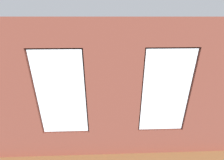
{
  "coord_description": "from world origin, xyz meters",
  "views": [
    {
      "loc": [
        0.14,
        5.44,
        3.24
      ],
      "look_at": [
        -0.04,
        0.4,
        1.11
      ],
      "focal_mm": 24.0,
      "sensor_mm": 36.0,
      "label": 1
    }
  ],
  "objects_px": {
    "remote_black": "(117,96)",
    "potted_plant_mid_room_small": "(134,85)",
    "candle_jar": "(103,95)",
    "potted_plant_between_couches": "(148,119)",
    "cup_ceramic": "(124,92)",
    "coffee_table": "(114,96)",
    "couch_left": "(168,91)",
    "couch_by_window": "(97,125)",
    "media_console": "(47,92)",
    "potted_plant_corner_near_left": "(159,65)",
    "potted_plant_by_left_couch": "(150,77)",
    "tv_flatscreen": "(44,80)",
    "potted_plant_corner_far_left": "(204,113)",
    "table_plant_small": "(114,92)",
    "remote_silver": "(110,93)"
  },
  "relations": [
    {
      "from": "cup_ceramic",
      "to": "remote_silver",
      "type": "height_order",
      "value": "cup_ceramic"
    },
    {
      "from": "couch_by_window",
      "to": "media_console",
      "type": "xyz_separation_m",
      "value": [
        2.33,
        -2.33,
        -0.1
      ]
    },
    {
      "from": "media_console",
      "to": "candle_jar",
      "type": "bearing_deg",
      "value": 161.91
    },
    {
      "from": "remote_silver",
      "to": "potted_plant_between_couches",
      "type": "relative_size",
      "value": 0.15
    },
    {
      "from": "cup_ceramic",
      "to": "remote_silver",
      "type": "distance_m",
      "value": 0.58
    },
    {
      "from": "potted_plant_corner_near_left",
      "to": "potted_plant_by_left_couch",
      "type": "height_order",
      "value": "potted_plant_corner_near_left"
    },
    {
      "from": "couch_by_window",
      "to": "couch_left",
      "type": "bearing_deg",
      "value": -144.62
    },
    {
      "from": "table_plant_small",
      "to": "potted_plant_between_couches",
      "type": "height_order",
      "value": "potted_plant_between_couches"
    },
    {
      "from": "couch_by_window",
      "to": "potted_plant_corner_near_left",
      "type": "bearing_deg",
      "value": -127.66
    },
    {
      "from": "potted_plant_mid_room_small",
      "to": "potted_plant_corner_far_left",
      "type": "distance_m",
      "value": 3.28
    },
    {
      "from": "coffee_table",
      "to": "remote_black",
      "type": "bearing_deg",
      "value": 131.75
    },
    {
      "from": "remote_black",
      "to": "potted_plant_mid_room_small",
      "type": "relative_size",
      "value": 0.38
    },
    {
      "from": "cup_ceramic",
      "to": "coffee_table",
      "type": "bearing_deg",
      "value": 19.62
    },
    {
      "from": "remote_silver",
      "to": "potted_plant_mid_room_small",
      "type": "distance_m",
      "value": 1.62
    },
    {
      "from": "couch_by_window",
      "to": "potted_plant_mid_room_small",
      "type": "height_order",
      "value": "couch_by_window"
    },
    {
      "from": "couch_left",
      "to": "tv_flatscreen",
      "type": "height_order",
      "value": "tv_flatscreen"
    },
    {
      "from": "potted_plant_mid_room_small",
      "to": "potted_plant_by_left_couch",
      "type": "height_order",
      "value": "potted_plant_by_left_couch"
    },
    {
      "from": "potted_plant_mid_room_small",
      "to": "potted_plant_between_couches",
      "type": "xyz_separation_m",
      "value": [
        0.1,
        2.77,
        0.17
      ]
    },
    {
      "from": "media_console",
      "to": "potted_plant_corner_far_left",
      "type": "height_order",
      "value": "potted_plant_corner_far_left"
    },
    {
      "from": "couch_by_window",
      "to": "potted_plant_mid_room_small",
      "type": "distance_m",
      "value": 3.24
    },
    {
      "from": "coffee_table",
      "to": "potted_plant_by_left_couch",
      "type": "relative_size",
      "value": 2.23
    },
    {
      "from": "potted_plant_between_couches",
      "to": "couch_left",
      "type": "bearing_deg",
      "value": -124.98
    },
    {
      "from": "cup_ceramic",
      "to": "tv_flatscreen",
      "type": "relative_size",
      "value": 0.11
    },
    {
      "from": "cup_ceramic",
      "to": "potted_plant_corner_near_left",
      "type": "height_order",
      "value": "potted_plant_corner_near_left"
    },
    {
      "from": "table_plant_small",
      "to": "potted_plant_corner_far_left",
      "type": "distance_m",
      "value": 3.0
    },
    {
      "from": "couch_by_window",
      "to": "potted_plant_corner_far_left",
      "type": "height_order",
      "value": "potted_plant_corner_far_left"
    },
    {
      "from": "candle_jar",
      "to": "potted_plant_between_couches",
      "type": "height_order",
      "value": "potted_plant_between_couches"
    },
    {
      "from": "remote_silver",
      "to": "potted_plant_mid_room_small",
      "type": "height_order",
      "value": "remote_silver"
    },
    {
      "from": "potted_plant_mid_room_small",
      "to": "potted_plant_between_couches",
      "type": "height_order",
      "value": "potted_plant_between_couches"
    },
    {
      "from": "couch_left",
      "to": "tv_flatscreen",
      "type": "relative_size",
      "value": 2.1
    },
    {
      "from": "potted_plant_corner_near_left",
      "to": "potted_plant_between_couches",
      "type": "relative_size",
      "value": 1.3
    },
    {
      "from": "potted_plant_by_left_couch",
      "to": "potted_plant_between_couches",
      "type": "bearing_deg",
      "value": 73.66
    },
    {
      "from": "media_console",
      "to": "remote_silver",
      "type": "bearing_deg",
      "value": 167.87
    },
    {
      "from": "table_plant_small",
      "to": "potted_plant_between_couches",
      "type": "xyz_separation_m",
      "value": [
        -0.91,
        1.59,
        -0.08
      ]
    },
    {
      "from": "tv_flatscreen",
      "to": "media_console",
      "type": "bearing_deg",
      "value": 90.0
    },
    {
      "from": "table_plant_small",
      "to": "remote_silver",
      "type": "height_order",
      "value": "table_plant_small"
    },
    {
      "from": "candle_jar",
      "to": "potted_plant_between_couches",
      "type": "xyz_separation_m",
      "value": [
        -1.34,
        1.47,
        -0.03
      ]
    },
    {
      "from": "media_console",
      "to": "potted_plant_by_left_couch",
      "type": "distance_m",
      "value": 4.92
    },
    {
      "from": "cup_ceramic",
      "to": "candle_jar",
      "type": "xyz_separation_m",
      "value": [
        0.83,
        0.26,
        0.01
      ]
    },
    {
      "from": "couch_left",
      "to": "potted_plant_mid_room_small",
      "type": "distance_m",
      "value": 1.51
    },
    {
      "from": "table_plant_small",
      "to": "tv_flatscreen",
      "type": "relative_size",
      "value": 0.23
    },
    {
      "from": "candle_jar",
      "to": "media_console",
      "type": "bearing_deg",
      "value": -18.09
    },
    {
      "from": "candle_jar",
      "to": "potted_plant_corner_far_left",
      "type": "relative_size",
      "value": 0.09
    },
    {
      "from": "potted_plant_mid_room_small",
      "to": "potted_plant_between_couches",
      "type": "bearing_deg",
      "value": 87.87
    },
    {
      "from": "remote_silver",
      "to": "potted_plant_by_left_couch",
      "type": "height_order",
      "value": "potted_plant_by_left_couch"
    },
    {
      "from": "cup_ceramic",
      "to": "potted_plant_between_couches",
      "type": "xyz_separation_m",
      "value": [
        -0.52,
        1.73,
        -0.02
      ]
    },
    {
      "from": "candle_jar",
      "to": "remote_silver",
      "type": "bearing_deg",
      "value": -138.64
    },
    {
      "from": "couch_left",
      "to": "potted_plant_corner_far_left",
      "type": "distance_m",
      "value": 2.17
    },
    {
      "from": "cup_ceramic",
      "to": "potted_plant_corner_far_left",
      "type": "xyz_separation_m",
      "value": [
        -2.04,
        1.88,
        0.26
      ]
    },
    {
      "from": "couch_by_window",
      "to": "tv_flatscreen",
      "type": "height_order",
      "value": "tv_flatscreen"
    }
  ]
}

